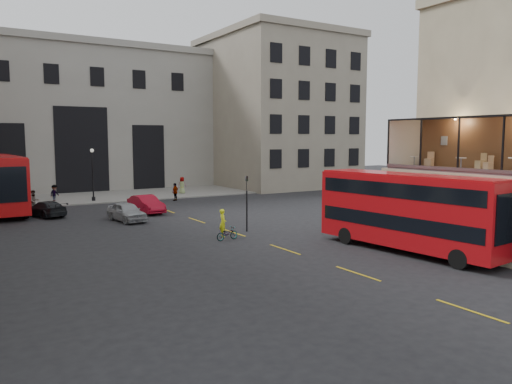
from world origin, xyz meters
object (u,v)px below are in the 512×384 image
cafe_table_mid (461,162)px  cafe_chair_c (488,165)px  street_lamp_b (93,178)px  cyclist (223,223)px  pedestrian_a (34,201)px  pedestrian_b (55,193)px  cafe_chair_b (481,164)px  pedestrian_c (175,192)px  car_a (127,212)px  traffic_light_near (247,196)px  bus_near (408,208)px  cafe_chair_d (429,162)px  cafe_table_far (414,160)px  bicycle (227,234)px  car_c (46,209)px  pedestrian_d (182,186)px

cafe_table_mid → cafe_chair_c: (1.96, -0.33, -0.23)m
street_lamp_b → cyclist: 22.98m
pedestrian_a → cafe_chair_c: bearing=-70.0°
pedestrian_b → cafe_chair_b: 39.40m
pedestrian_c → cafe_chair_b: (6.32, -30.02, 3.97)m
pedestrian_a → pedestrian_b: pedestrian_a is taller
car_a → cafe_chair_b: cafe_chair_b is taller
traffic_light_near → street_lamp_b: street_lamp_b is taller
cyclist → pedestrian_c: pedestrian_c is taller
car_a → pedestrian_c: 12.82m
pedestrian_b → pedestrian_a: bearing=-155.0°
bus_near → cafe_table_mid: 3.76m
pedestrian_b → cafe_chair_d: cafe_chair_d is taller
cafe_chair_b → pedestrian_b: bearing=115.8°
cyclist → pedestrian_b: size_ratio=1.03×
pedestrian_c → bus_near: bearing=59.2°
street_lamp_b → cafe_table_far: (12.00, -30.20, 2.64)m
traffic_light_near → bicycle: 3.73m
street_lamp_b → pedestrian_c: size_ratio=2.92×
cafe_table_mid → cafe_chair_c: bearing=-9.5°
car_c → cafe_chair_d: size_ratio=4.85×
street_lamp_b → pedestrian_b: street_lamp_b is taller
bicycle → car_a: bearing=9.5°
cafe_chair_d → street_lamp_b: bearing=114.2°
bus_near → pedestrian_d: bus_near is taller
cyclist → pedestrian_c: bearing=4.5°
cafe_table_far → cyclist: bearing=141.2°
traffic_light_near → cafe_table_mid: bearing=-60.9°
bicycle → cyclist: size_ratio=0.86×
pedestrian_c → cafe_chair_b: 30.93m
traffic_light_near → bus_near: (4.50, -10.02, 0.04)m
cafe_chair_b → cafe_chair_d: size_ratio=1.00×
cyclist → pedestrian_b: bearing=32.0°
pedestrian_a → cafe_chair_c: 36.04m
traffic_light_near → cyclist: (-2.25, -0.77, -1.52)m
street_lamp_b → cafe_table_far: bearing=-68.3°
street_lamp_b → car_c: (-5.69, -7.86, -1.75)m
pedestrian_a → car_c: bearing=-97.7°
cafe_chair_c → car_c: bearing=126.2°
street_lamp_b → car_a: street_lamp_b is taller
street_lamp_b → bicycle: size_ratio=3.42×
cyclist → cafe_table_mid: (8.80, -11.02, 4.16)m
pedestrian_b → bus_near: bearing=-109.6°
pedestrian_a → cafe_chair_d: bearing=-66.1°
bicycle → cafe_table_mid: bearing=-145.2°
bus_near → cafe_chair_b: cafe_chair_b is taller
pedestrian_d → car_a: bearing=92.9°
cafe_chair_c → cafe_chair_d: 4.05m
pedestrian_a → cafe_table_mid: 34.77m
car_c → bicycle: (8.17, -16.00, -0.23)m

